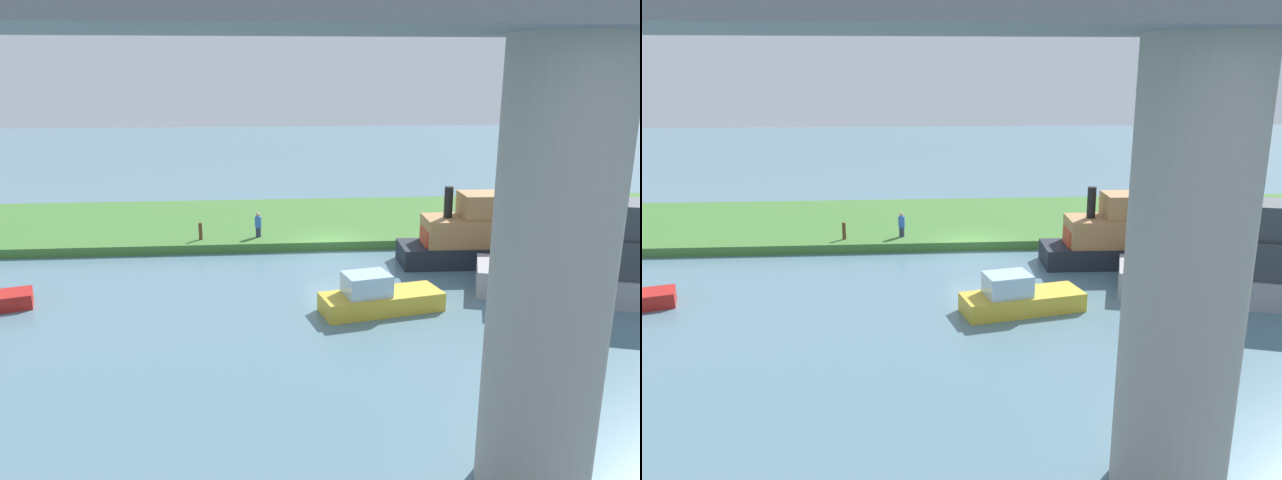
% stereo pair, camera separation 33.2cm
% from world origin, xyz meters
% --- Properties ---
extents(ground_plane, '(160.00, 160.00, 0.00)m').
position_xyz_m(ground_plane, '(0.00, 0.00, 0.00)').
color(ground_plane, slate).
extents(grassy_bank, '(80.00, 12.00, 0.50)m').
position_xyz_m(grassy_bank, '(0.00, -6.00, 0.25)').
color(grassy_bank, '#427533').
rests_on(grassy_bank, ground).
extents(bridge_pylon, '(2.59, 2.59, 10.12)m').
position_xyz_m(bridge_pylon, '(-2.74, 19.92, 5.06)').
color(bridge_pylon, '#9E998E').
rests_on(bridge_pylon, ground).
extents(bridge_span, '(70.79, 4.30, 3.25)m').
position_xyz_m(bridge_span, '(-2.74, 19.90, 10.61)').
color(bridge_span, slate).
rests_on(bridge_span, bridge_pylon).
extents(person_on_bank, '(0.51, 0.51, 1.39)m').
position_xyz_m(person_on_bank, '(3.82, -1.49, 1.20)').
color(person_on_bank, '#2D334C').
rests_on(person_on_bank, grassy_bank).
extents(mooring_post, '(0.20, 0.20, 0.93)m').
position_xyz_m(mooring_post, '(6.96, -1.18, 0.97)').
color(mooring_post, brown).
rests_on(mooring_post, grassy_bank).
extents(houseboat_blue, '(9.56, 5.71, 4.64)m').
position_xyz_m(houseboat_blue, '(-10.56, 8.01, 1.72)').
color(houseboat_blue, '#99999E').
rests_on(houseboat_blue, ground).
extents(skiff_small, '(5.18, 2.78, 1.64)m').
position_xyz_m(skiff_small, '(-1.07, 8.82, 0.58)').
color(skiff_small, gold).
rests_on(skiff_small, ground).
extents(motorboat_white, '(7.77, 2.74, 3.94)m').
position_xyz_m(motorboat_white, '(-7.43, 2.78, 1.46)').
color(motorboat_white, '#1E232D').
rests_on(motorboat_white, ground).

